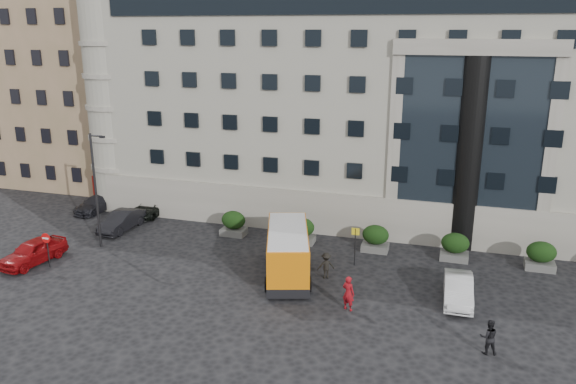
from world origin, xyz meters
name	(u,v)px	position (x,y,z in m)	size (l,w,h in m)	color
ground	(246,287)	(0.00, 0.00, 0.00)	(120.00, 120.00, 0.00)	black
civic_building	(399,95)	(6.00, 22.00, 9.00)	(44.00, 24.00, 18.00)	#9D998A
entrance_column	(469,156)	(12.00, 10.30, 6.50)	(1.80, 1.80, 13.00)	black
apartment_near	(90,77)	(-24.00, 20.00, 10.00)	(14.00, 14.00, 20.00)	#86704E
apartment_far	(155,57)	(-27.00, 38.00, 11.00)	(13.00, 13.00, 22.00)	#7F674A
hedge_a	(234,223)	(-4.00, 7.80, 0.93)	(1.80, 1.26, 1.84)	#555553
hedge_b	(302,230)	(1.20, 7.80, 0.93)	(1.80, 1.26, 1.84)	#555553
hedge_c	(375,238)	(6.40, 7.80, 0.93)	(1.80, 1.26, 1.84)	#555553
hedge_d	(455,246)	(11.60, 7.80, 0.93)	(1.80, 1.26, 1.84)	#555553
hedge_e	(541,255)	(16.80, 7.80, 0.93)	(1.80, 1.26, 1.84)	#555553
street_lamp	(96,186)	(-11.94, 3.00, 4.37)	(1.16, 0.18, 8.00)	#262628
bus_stop_sign	(355,240)	(5.50, 5.00, 1.73)	(0.50, 0.08, 2.52)	#262628
no_entry_sign	(47,243)	(-13.00, -1.04, 1.65)	(0.64, 0.16, 2.32)	#262628
minibus	(288,251)	(1.84, 2.30, 1.62)	(4.43, 7.44, 2.94)	orange
red_truck	(128,176)	(-17.42, 15.12, 1.60)	(3.53, 6.14, 3.12)	maroon
parked_car_a	(33,252)	(-14.45, -0.72, 0.78)	(1.85, 4.59, 1.56)	maroon
parked_car_b	(122,221)	(-12.45, 6.33, 0.73)	(1.54, 4.41, 1.45)	black
parked_car_c	(97,203)	(-17.00, 9.74, 0.65)	(1.82, 4.47, 1.30)	black
parked_car_d	(151,208)	(-12.16, 10.12, 0.62)	(2.05, 4.45, 1.24)	black
white_taxi	(458,289)	(11.90, 1.78, 0.72)	(1.52, 4.35, 1.43)	silver
pedestrian_a	(348,293)	(6.25, -0.97, 0.98)	(0.71, 0.47, 1.96)	maroon
pedestrian_b	(489,337)	(13.32, -3.24, 0.86)	(0.84, 0.65, 1.72)	black
pedestrian_c	(326,265)	(4.18, 2.59, 0.82)	(1.06, 0.61, 1.64)	black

